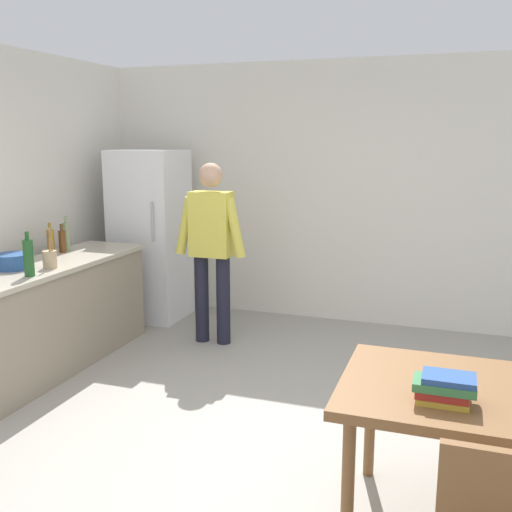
{
  "coord_description": "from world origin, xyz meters",
  "views": [
    {
      "loc": [
        1.2,
        -3.09,
        1.91
      ],
      "look_at": [
        -0.36,
        1.39,
        0.96
      ],
      "focal_mm": 41.23,
      "sensor_mm": 36.0,
      "label": 1
    }
  ],
  "objects_px": {
    "dining_table": "(490,407)",
    "refrigerator": "(151,235)",
    "person": "(211,241)",
    "bottle_beer_brown": "(62,241)",
    "cooking_pot": "(12,261)",
    "bottle_wine_green": "(29,257)",
    "bottle_oil_amber": "(51,241)",
    "bottle_vinegar_tall": "(66,236)",
    "book_stack": "(444,388)",
    "utensil_jar": "(50,258)"
  },
  "relations": [
    {
      "from": "refrigerator",
      "to": "person",
      "type": "bearing_deg",
      "value": -30.23
    },
    {
      "from": "bottle_oil_amber",
      "to": "cooking_pot",
      "type": "bearing_deg",
      "value": -80.18
    },
    {
      "from": "person",
      "to": "book_stack",
      "type": "bearing_deg",
      "value": -47.45
    },
    {
      "from": "cooking_pot",
      "to": "refrigerator",
      "type": "bearing_deg",
      "value": 83.13
    },
    {
      "from": "bottle_wine_green",
      "to": "book_stack",
      "type": "bearing_deg",
      "value": -16.6
    },
    {
      "from": "refrigerator",
      "to": "bottle_wine_green",
      "type": "relative_size",
      "value": 5.29
    },
    {
      "from": "dining_table",
      "to": "refrigerator",
      "type": "bearing_deg",
      "value": 140.71
    },
    {
      "from": "dining_table",
      "to": "bottle_oil_amber",
      "type": "relative_size",
      "value": 5.0
    },
    {
      "from": "bottle_beer_brown",
      "to": "bottle_vinegar_tall",
      "type": "bearing_deg",
      "value": 102.79
    },
    {
      "from": "bottle_wine_green",
      "to": "bottle_beer_brown",
      "type": "xyz_separation_m",
      "value": [
        -0.36,
        0.87,
        -0.04
      ]
    },
    {
      "from": "cooking_pot",
      "to": "person",
      "type": "bearing_deg",
      "value": 47.39
    },
    {
      "from": "bottle_beer_brown",
      "to": "bottle_wine_green",
      "type": "bearing_deg",
      "value": -67.39
    },
    {
      "from": "person",
      "to": "bottle_vinegar_tall",
      "type": "distance_m",
      "value": 1.33
    },
    {
      "from": "person",
      "to": "bottle_oil_amber",
      "type": "height_order",
      "value": "person"
    },
    {
      "from": "utensil_jar",
      "to": "bottle_vinegar_tall",
      "type": "xyz_separation_m",
      "value": [
        -0.35,
        0.68,
        0.06
      ]
    },
    {
      "from": "bottle_beer_brown",
      "to": "book_stack",
      "type": "xyz_separation_m",
      "value": [
        3.37,
        -1.77,
        -0.19
      ]
    },
    {
      "from": "person",
      "to": "bottle_beer_brown",
      "type": "distance_m",
      "value": 1.35
    },
    {
      "from": "bottle_vinegar_tall",
      "to": "person",
      "type": "bearing_deg",
      "value": 20.77
    },
    {
      "from": "utensil_jar",
      "to": "bottle_vinegar_tall",
      "type": "height_order",
      "value": "same"
    },
    {
      "from": "bottle_wine_green",
      "to": "book_stack",
      "type": "relative_size",
      "value": 1.26
    },
    {
      "from": "utensil_jar",
      "to": "bottle_wine_green",
      "type": "distance_m",
      "value": 0.3
    },
    {
      "from": "dining_table",
      "to": "bottle_beer_brown",
      "type": "xyz_separation_m",
      "value": [
        -3.58,
        1.58,
        0.33
      ]
    },
    {
      "from": "bottle_beer_brown",
      "to": "book_stack",
      "type": "bearing_deg",
      "value": -27.7
    },
    {
      "from": "book_stack",
      "to": "bottle_wine_green",
      "type": "bearing_deg",
      "value": 163.4
    },
    {
      "from": "bottle_wine_green",
      "to": "bottle_vinegar_tall",
      "type": "bearing_deg",
      "value": 111.72
    },
    {
      "from": "cooking_pot",
      "to": "book_stack",
      "type": "relative_size",
      "value": 1.48
    },
    {
      "from": "person",
      "to": "utensil_jar",
      "type": "relative_size",
      "value": 5.31
    },
    {
      "from": "refrigerator",
      "to": "bottle_vinegar_tall",
      "type": "bearing_deg",
      "value": -106.12
    },
    {
      "from": "person",
      "to": "cooking_pot",
      "type": "xyz_separation_m",
      "value": [
        -1.17,
        -1.27,
        -0.02
      ]
    },
    {
      "from": "bottle_beer_brown",
      "to": "cooking_pot",
      "type": "bearing_deg",
      "value": -85.49
    },
    {
      "from": "bottle_wine_green",
      "to": "bottle_vinegar_tall",
      "type": "distance_m",
      "value": 1.04
    },
    {
      "from": "refrigerator",
      "to": "book_stack",
      "type": "xyz_separation_m",
      "value": [
        3.09,
        -2.89,
        -0.08
      ]
    },
    {
      "from": "person",
      "to": "cooking_pot",
      "type": "height_order",
      "value": "person"
    },
    {
      "from": "cooking_pot",
      "to": "bottle_wine_green",
      "type": "bearing_deg",
      "value": -28.21
    },
    {
      "from": "utensil_jar",
      "to": "bottle_beer_brown",
      "type": "xyz_separation_m",
      "value": [
        -0.32,
        0.59,
        0.03
      ]
    },
    {
      "from": "refrigerator",
      "to": "bottle_wine_green",
      "type": "distance_m",
      "value": 2.0
    },
    {
      "from": "cooking_pot",
      "to": "utensil_jar",
      "type": "relative_size",
      "value": 1.25
    },
    {
      "from": "person",
      "to": "bottle_oil_amber",
      "type": "bearing_deg",
      "value": -152.68
    },
    {
      "from": "refrigerator",
      "to": "bottle_beer_brown",
      "type": "height_order",
      "value": "refrigerator"
    },
    {
      "from": "bottle_vinegar_tall",
      "to": "bottle_oil_amber",
      "type": "bearing_deg",
      "value": -98.98
    },
    {
      "from": "utensil_jar",
      "to": "bottle_oil_amber",
      "type": "height_order",
      "value": "utensil_jar"
    },
    {
      "from": "bottle_wine_green",
      "to": "bottle_vinegar_tall",
      "type": "xyz_separation_m",
      "value": [
        -0.38,
        0.96,
        -0.01
      ]
    },
    {
      "from": "cooking_pot",
      "to": "utensil_jar",
      "type": "distance_m",
      "value": 0.3
    },
    {
      "from": "bottle_wine_green",
      "to": "bottle_oil_amber",
      "type": "xyz_separation_m",
      "value": [
        -0.41,
        0.78,
        -0.03
      ]
    },
    {
      "from": "refrigerator",
      "to": "bottle_oil_amber",
      "type": "xyz_separation_m",
      "value": [
        -0.33,
        -1.21,
        0.12
      ]
    },
    {
      "from": "dining_table",
      "to": "person",
      "type": "bearing_deg",
      "value": 137.59
    },
    {
      "from": "utensil_jar",
      "to": "book_stack",
      "type": "relative_size",
      "value": 1.18
    },
    {
      "from": "refrigerator",
      "to": "cooking_pot",
      "type": "bearing_deg",
      "value": -96.87
    },
    {
      "from": "dining_table",
      "to": "bottle_wine_green",
      "type": "distance_m",
      "value": 3.31
    },
    {
      "from": "utensil_jar",
      "to": "bottle_oil_amber",
      "type": "xyz_separation_m",
      "value": [
        -0.37,
        0.49,
        0.04
      ]
    }
  ]
}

